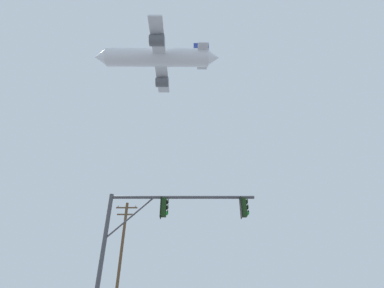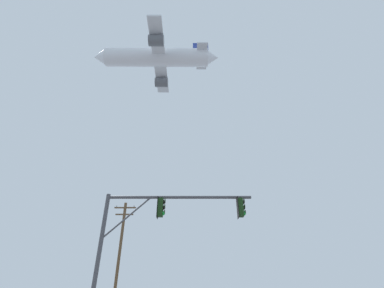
% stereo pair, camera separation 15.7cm
% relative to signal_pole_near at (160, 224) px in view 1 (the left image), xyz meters
% --- Properties ---
extents(signal_pole_near, '(7.29, 0.47, 6.18)m').
position_rel_signal_pole_near_xyz_m(signal_pole_near, '(0.00, 0.00, 0.00)').
color(signal_pole_near, '#4C4C51').
rests_on(signal_pole_near, ground).
extents(utility_pole, '(2.20, 0.28, 10.54)m').
position_rel_signal_pole_near_xyz_m(utility_pole, '(-5.22, 14.42, 0.86)').
color(utility_pole, brown).
rests_on(utility_pole, ground).
extents(airplane, '(26.58, 20.54, 7.29)m').
position_rel_signal_pole_near_xyz_m(airplane, '(-5.89, 27.83, 42.28)').
color(airplane, white).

